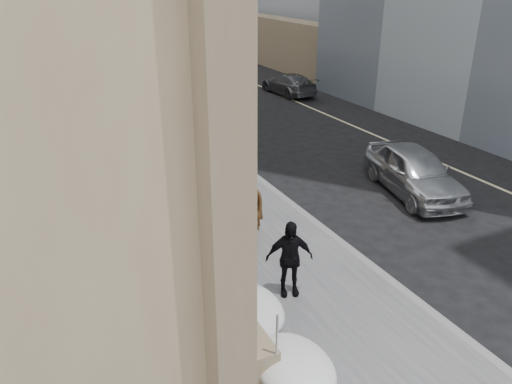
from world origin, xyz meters
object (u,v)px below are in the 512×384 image
mounted_horse_left (224,225)px  pedestrian (289,258)px  mounted_horse_right (229,195)px  car_grey (289,84)px  car_silver (414,171)px

mounted_horse_left → pedestrian: size_ratio=1.32×
mounted_horse_right → mounted_horse_left: bearing=51.7°
mounted_horse_right → car_grey: 19.40m
pedestrian → car_silver: (7.29, 3.68, -0.26)m
mounted_horse_left → car_grey: (11.94, 17.68, -0.47)m
mounted_horse_right → car_silver: (7.19, -0.32, -0.31)m
mounted_horse_right → car_grey: bearing=-136.2°
mounted_horse_left → mounted_horse_right: mounted_horse_left is taller
mounted_horse_left → pedestrian: 2.39m
mounted_horse_left → mounted_horse_right: bearing=-112.2°
car_silver → mounted_horse_left: bearing=-156.9°
pedestrian → car_grey: size_ratio=0.42×
car_silver → car_grey: (3.87, 16.26, -0.17)m
mounted_horse_left → mounted_horse_right: size_ratio=1.02×
car_grey → car_silver: bearing=73.7°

